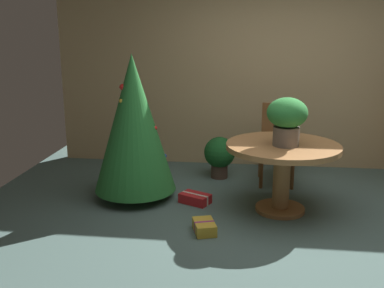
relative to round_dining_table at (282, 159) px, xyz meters
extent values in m
plane|color=#4C6660|center=(0.04, -0.53, -0.56)|extent=(6.60, 6.60, 0.00)
cube|color=tan|center=(0.04, 1.67, 0.74)|extent=(6.00, 0.10, 2.60)
cylinder|color=#9E6B3D|center=(0.00, 0.00, -0.54)|extent=(0.51, 0.51, 0.04)
cylinder|color=#9E6B3D|center=(0.00, 0.00, -0.21)|extent=(0.17, 0.17, 0.62)
cylinder|color=#9E6B3D|center=(0.00, 0.00, 0.13)|extent=(1.14, 1.14, 0.05)
cylinder|color=#665B51|center=(0.02, -0.06, 0.25)|extent=(0.26, 0.26, 0.19)
ellipsoid|color=#287533|center=(0.02, -0.06, 0.49)|extent=(0.40, 0.40, 0.30)
sphere|color=red|center=(0.00, 0.05, 0.51)|extent=(0.06, 0.06, 0.06)
sphere|color=red|center=(-0.03, 0.04, 0.52)|extent=(0.09, 0.09, 0.09)
sphere|color=red|center=(-0.08, -0.11, 0.49)|extent=(0.07, 0.07, 0.07)
sphere|color=red|center=(0.12, -0.15, 0.55)|extent=(0.05, 0.05, 0.05)
cylinder|color=brown|center=(0.18, 0.67, -0.33)|extent=(0.04, 0.04, 0.45)
cylinder|color=brown|center=(-0.18, 0.67, -0.33)|extent=(0.04, 0.04, 0.45)
cylinder|color=brown|center=(0.18, 1.08, -0.33)|extent=(0.04, 0.04, 0.45)
cylinder|color=brown|center=(-0.18, 1.08, -0.33)|extent=(0.04, 0.04, 0.45)
cube|color=brown|center=(0.00, 0.87, -0.08)|extent=(0.40, 0.46, 0.05)
cube|color=brown|center=(0.00, 1.08, 0.17)|extent=(0.36, 0.05, 0.46)
cylinder|color=brown|center=(-1.58, 0.19, -0.50)|extent=(0.10, 0.10, 0.10)
cone|color=#287533|center=(-1.58, 0.19, 0.29)|extent=(0.90, 0.90, 1.49)
sphere|color=gold|center=(-1.36, 0.34, 0.10)|extent=(0.04, 0.04, 0.04)
sphere|color=gold|center=(-1.68, 0.10, 0.55)|extent=(0.05, 0.05, 0.05)
sphere|color=red|center=(-1.35, 0.20, 0.24)|extent=(0.05, 0.05, 0.05)
sphere|color=red|center=(-1.68, 0.16, 0.69)|extent=(0.07, 0.07, 0.07)
sphere|color=#2D51A8|center=(-1.83, -0.04, -0.22)|extent=(0.05, 0.05, 0.05)
sphere|color=#2D51A8|center=(-1.26, 0.28, -0.09)|extent=(0.05, 0.05, 0.05)
cube|color=red|center=(-0.90, 0.10, -0.50)|extent=(0.37, 0.32, 0.10)
cube|color=silver|center=(-0.90, 0.10, -0.50)|extent=(0.30, 0.17, 0.10)
cube|color=gold|center=(-0.73, -0.60, -0.50)|extent=(0.26, 0.32, 0.10)
cube|color=#9E287A|center=(-0.73, -0.60, -0.50)|extent=(0.19, 0.08, 0.10)
cylinder|color=#4C382D|center=(-0.69, 1.00, -0.47)|extent=(0.21, 0.21, 0.17)
sphere|color=#195623|center=(-0.69, 1.00, -0.23)|extent=(0.39, 0.39, 0.39)
camera|label=1|loc=(-0.38, -4.39, 1.26)|focal=41.59mm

